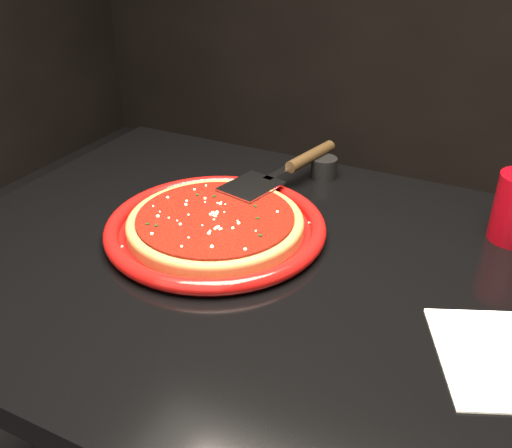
{
  "coord_description": "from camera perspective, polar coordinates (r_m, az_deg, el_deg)",
  "views": [
    {
      "loc": [
        0.26,
        -0.67,
        1.24
      ],
      "look_at": [
        -0.11,
        0.06,
        0.77
      ],
      "focal_mm": 40.0,
      "sensor_mm": 36.0,
      "label": 1
    }
  ],
  "objects": [
    {
      "name": "table",
      "position": [
        1.12,
        3.88,
        -20.57
      ],
      "size": [
        1.2,
        0.8,
        0.75
      ],
      "primitive_type": "cube",
      "color": "black",
      "rests_on": "floor"
    },
    {
      "name": "plate",
      "position": [
        0.95,
        -4.05,
        -0.33
      ],
      "size": [
        0.47,
        0.47,
        0.03
      ],
      "primitive_type": "cylinder",
      "rotation": [
        0.0,
        0.0,
        -0.34
      ],
      "color": "maroon",
      "rests_on": "table"
    },
    {
      "name": "pizza_crust",
      "position": [
        0.95,
        -4.06,
        -0.11
      ],
      "size": [
        0.38,
        0.38,
        0.01
      ],
      "primitive_type": "cylinder",
      "rotation": [
        0.0,
        0.0,
        -0.34
      ],
      "color": "brown",
      "rests_on": "plate"
    },
    {
      "name": "pizza_crust_rim",
      "position": [
        0.94,
        -4.08,
        0.27
      ],
      "size": [
        0.38,
        0.38,
        0.02
      ],
      "primitive_type": "torus",
      "rotation": [
        0.0,
        0.0,
        -0.34
      ],
      "color": "brown",
      "rests_on": "plate"
    },
    {
      "name": "pizza_sauce",
      "position": [
        0.94,
        -4.09,
        0.55
      ],
      "size": [
        0.33,
        0.33,
        0.01
      ],
      "primitive_type": "cylinder",
      "rotation": [
        0.0,
        0.0,
        -0.34
      ],
      "color": "maroon",
      "rests_on": "plate"
    },
    {
      "name": "parmesan_dusting",
      "position": [
        0.94,
        -4.11,
        0.94
      ],
      "size": [
        0.25,
        0.25,
        0.01
      ],
      "primitive_type": null,
      "color": "beige",
      "rests_on": "plate"
    },
    {
      "name": "basil_flecks",
      "position": [
        0.94,
        -4.1,
        0.89
      ],
      "size": [
        0.23,
        0.23,
        0.0
      ],
      "primitive_type": null,
      "color": "black",
      "rests_on": "plate"
    },
    {
      "name": "pizza_server",
      "position": [
        1.08,
        2.85,
        5.59
      ],
      "size": [
        0.17,
        0.36,
        0.03
      ],
      "primitive_type": null,
      "rotation": [
        0.0,
        0.0,
        -0.22
      ],
      "color": "silver",
      "rests_on": "plate"
    },
    {
      "name": "ramekin",
      "position": [
        1.16,
        6.81,
        5.64
      ],
      "size": [
        0.06,
        0.06,
        0.04
      ],
      "primitive_type": "cylinder",
      "rotation": [
        0.0,
        0.0,
        -0.1
      ],
      "color": "black",
      "rests_on": "table"
    }
  ]
}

